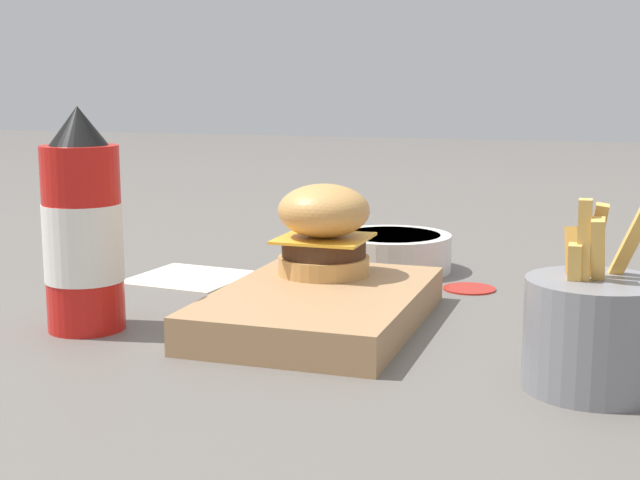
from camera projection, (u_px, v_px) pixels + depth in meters
The scene contains 9 objects.
ground_plane at pixel (382, 335), 0.85m from camera, with size 6.00×6.00×0.00m, color #5B5651.
serving_board at pixel (320, 307), 0.89m from camera, with size 0.29×0.19×0.04m.
burger at pixel (324, 229), 0.95m from camera, with size 0.10×0.10×0.10m.
ketchup_bottle at pixel (83, 231), 0.86m from camera, with size 0.08×0.08×0.22m.
fries_basket at pixel (594, 332), 0.70m from camera, with size 0.11×0.11×0.15m.
side_bowl at pixel (391, 251), 1.14m from camera, with size 0.15×0.15×0.05m.
spoon at pixel (625, 336), 0.83m from camera, with size 0.12×0.13×0.01m.
ketchup_puddle at pixel (469, 288), 1.04m from camera, with size 0.06×0.06×0.00m.
parchment_square at pixel (189, 277), 1.10m from camera, with size 0.14×0.14×0.00m.
Camera 1 is at (-0.80, -0.20, 0.24)m, focal length 50.00 mm.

